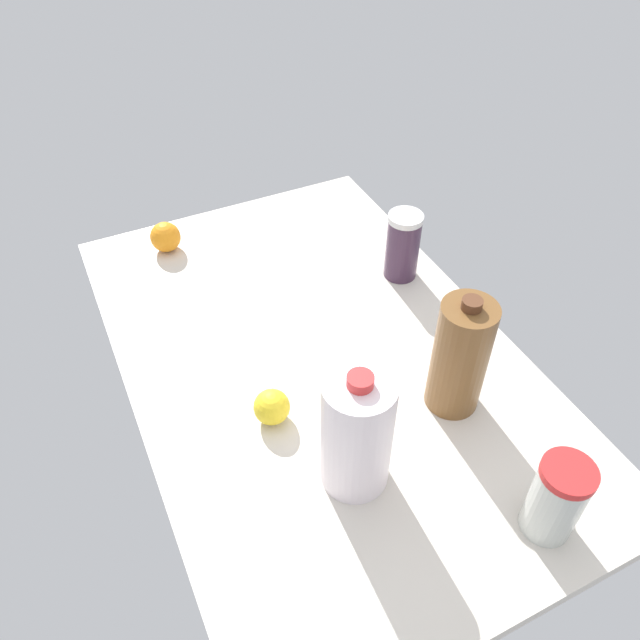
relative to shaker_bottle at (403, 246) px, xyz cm
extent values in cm
cube|color=beige|center=(-15.47, 28.29, -9.78)|extent=(120.00, 76.00, 3.00)
cylinder|color=#3D263E|center=(0.00, 0.00, -0.74)|extent=(7.61, 7.61, 15.08)
cylinder|color=silver|center=(0.00, 0.00, 7.50)|extent=(7.84, 7.84, 1.40)
cylinder|color=white|center=(-43.38, 35.23, 3.57)|extent=(11.66, 11.66, 23.70)
cylinder|color=red|center=(-43.38, 35.23, 16.32)|extent=(4.08, 4.08, 1.80)
cylinder|color=brown|center=(-36.84, 10.84, 3.64)|extent=(10.06, 10.06, 23.84)
cylinder|color=#59331E|center=(-36.84, 10.84, 16.46)|extent=(3.52, 3.52, 1.80)
cylinder|color=silver|center=(-64.95, 11.97, -1.10)|extent=(8.15, 8.15, 14.36)
cylinder|color=red|center=(-64.95, 11.97, 6.78)|extent=(8.40, 8.40, 1.40)
sphere|color=yellow|center=(-26.14, 43.23, -4.91)|extent=(6.74, 6.74, 6.74)
sphere|color=orange|center=(33.18, 46.55, -4.62)|extent=(7.33, 7.33, 7.33)
camera|label=1|loc=(-94.31, 66.30, 85.22)|focal=35.00mm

